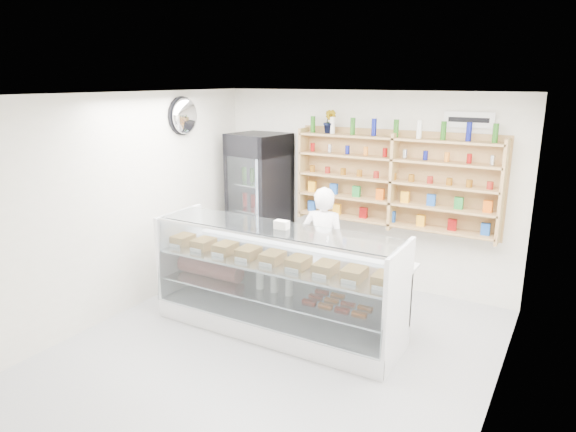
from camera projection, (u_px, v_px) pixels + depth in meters
The scene contains 8 objects.
room at pixel (273, 232), 5.36m from camera, with size 5.00×5.00×5.00m.
display_counter at pixel (277, 302), 6.15m from camera, with size 3.01×0.90×1.31m.
shop_worker at pixel (323, 246), 6.79m from camera, with size 0.59×0.39×1.61m, color white.
drinks_cooler at pixel (259, 203), 7.98m from camera, with size 0.88×0.86×2.16m.
wall_shelving at pixel (393, 181), 7.02m from camera, with size 2.84×0.28×1.33m.
potted_plant at pixel (330, 121), 7.30m from camera, with size 0.19×0.15×0.34m, color #1E6626.
security_mirror at pixel (185, 116), 7.14m from camera, with size 0.15×0.50×0.50m, color silver.
wall_sign at pixel (469, 120), 6.48m from camera, with size 0.62×0.03×0.20m, color white.
Camera 1 is at (2.71, -4.36, 2.95)m, focal length 32.00 mm.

